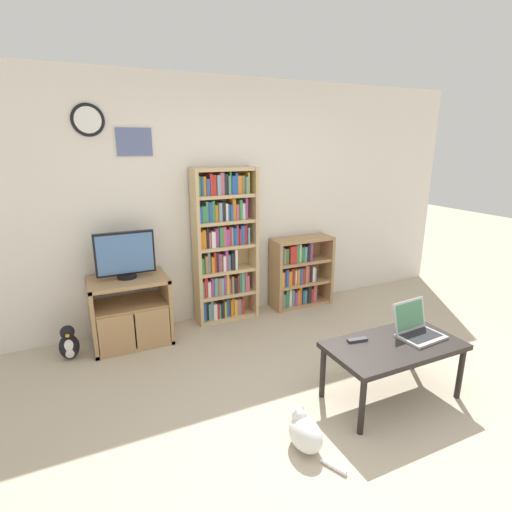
% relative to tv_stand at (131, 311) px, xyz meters
% --- Properties ---
extents(ground_plane, '(18.00, 18.00, 0.00)m').
position_rel_tv_stand_xyz_m(ground_plane, '(1.16, -1.99, -0.34)').
color(ground_plane, '#BCAD93').
extents(wall_back, '(6.10, 0.09, 2.60)m').
position_rel_tv_stand_xyz_m(wall_back, '(1.15, 0.31, 0.97)').
color(wall_back, silver).
rests_on(wall_back, ground_plane).
extents(tv_stand, '(0.74, 0.49, 0.67)m').
position_rel_tv_stand_xyz_m(tv_stand, '(0.00, 0.00, 0.00)').
color(tv_stand, tan).
rests_on(tv_stand, ground_plane).
extents(television, '(0.55, 0.18, 0.45)m').
position_rel_tv_stand_xyz_m(television, '(0.00, 0.04, 0.56)').
color(television, black).
rests_on(television, tv_stand).
extents(bookshelf_tall, '(0.69, 0.24, 1.69)m').
position_rel_tv_stand_xyz_m(bookshelf_tall, '(1.04, 0.16, 0.51)').
color(bookshelf_tall, tan).
rests_on(bookshelf_tall, ground_plane).
extents(bookshelf_short, '(0.75, 0.29, 0.85)m').
position_rel_tv_stand_xyz_m(bookshelf_short, '(1.98, 0.14, 0.07)').
color(bookshelf_short, tan).
rests_on(bookshelf_short, ground_plane).
extents(coffee_table, '(1.04, 0.55, 0.47)m').
position_rel_tv_stand_xyz_m(coffee_table, '(1.69, -1.78, 0.08)').
color(coffee_table, black).
rests_on(coffee_table, ground_plane).
extents(laptop, '(0.36, 0.31, 0.26)m').
position_rel_tv_stand_xyz_m(laptop, '(1.94, -1.74, 0.19)').
color(laptop, '#B7BABC').
rests_on(laptop, coffee_table).
extents(remote_near_laptop, '(0.16, 0.07, 0.02)m').
position_rel_tv_stand_xyz_m(remote_near_laptop, '(1.46, -1.63, 0.14)').
color(remote_near_laptop, '#38383A').
rests_on(remote_near_laptop, coffee_table).
extents(cat, '(0.22, 0.45, 0.26)m').
position_rel_tv_stand_xyz_m(cat, '(0.79, -1.96, -0.23)').
color(cat, white).
rests_on(cat, ground_plane).
extents(penguin_figurine, '(0.18, 0.16, 0.33)m').
position_rel_tv_stand_xyz_m(penguin_figurine, '(-0.58, -0.08, -0.19)').
color(penguin_figurine, black).
rests_on(penguin_figurine, ground_plane).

